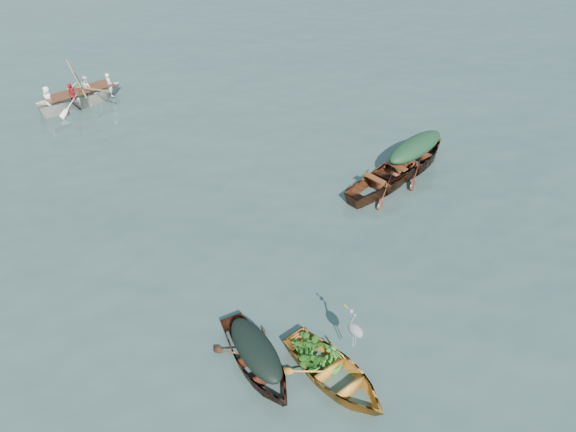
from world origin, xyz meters
name	(u,v)px	position (x,y,z in m)	size (l,w,h in m)	color
ground	(347,247)	(0.00, 0.00, 0.00)	(140.00, 140.00, 0.00)	#344844
yellow_dinghy	(334,381)	(-2.82, -3.02, 0.00)	(1.35, 3.11, 0.84)	orange
dark_covered_boat	(257,367)	(-3.89, -1.87, 0.00)	(1.22, 3.28, 0.79)	#4D1E12
green_tarp_boat	(412,169)	(4.02, 1.74, 0.00)	(1.39, 4.48, 1.05)	#4F2512
open_wooden_boat	(384,188)	(2.58, 1.44, 0.00)	(1.26, 4.06, 0.93)	#632C18
rowed_boat	(83,105)	(-2.85, 11.88, 0.00)	(1.35, 4.48, 1.08)	white
dark_tarp_cover	(256,348)	(-3.89, -1.87, 0.60)	(0.67, 1.80, 0.40)	black
green_tarp_cover	(416,146)	(4.02, 1.74, 0.79)	(0.77, 2.46, 0.52)	black
thwart_benches	(385,174)	(2.58, 1.44, 0.48)	(0.76, 2.03, 0.04)	#512813
heron	(355,335)	(-2.28, -2.91, 0.88)	(0.28, 0.40, 0.92)	gray
dinghy_weeds	(317,339)	(-2.85, -2.47, 0.72)	(0.70, 0.90, 0.60)	#2A6019
rowers	(77,82)	(-2.85, 11.88, 0.92)	(1.21, 3.14, 0.76)	silver
oars	(79,91)	(-2.85, 11.88, 0.57)	(2.60, 0.60, 0.06)	#9A6B3A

